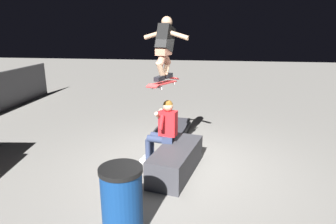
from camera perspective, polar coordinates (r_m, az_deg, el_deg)
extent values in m
plane|color=gray|center=(6.04, 2.13, -10.47)|extent=(40.00, 40.00, 0.00)
cube|color=#38383D|center=(5.67, 1.59, -9.35)|extent=(1.70, 0.95, 0.52)
cube|color=#2D3856|center=(5.86, 0.00, -5.08)|extent=(0.32, 0.20, 0.12)
cube|color=red|center=(5.76, 0.00, -2.20)|extent=(0.27, 0.37, 0.50)
sphere|color=tan|center=(5.66, 0.00, 1.17)|extent=(0.20, 0.20, 0.20)
sphere|color=brown|center=(5.65, 0.00, 1.36)|extent=(0.19, 0.19, 0.19)
cylinder|color=red|center=(5.57, -1.29, -2.01)|extent=(0.20, 0.12, 0.29)
cylinder|color=tan|center=(5.65, -1.94, -0.70)|extent=(0.25, 0.12, 0.19)
cylinder|color=red|center=(5.93, 0.12, -0.88)|extent=(0.20, 0.12, 0.29)
cylinder|color=tan|center=(5.86, -1.06, -0.06)|extent=(0.25, 0.12, 0.19)
cylinder|color=#2D3856|center=(5.86, -2.15, -5.32)|extent=(0.22, 0.42, 0.14)
cylinder|color=#2D3856|center=(6.04, -3.90, -7.55)|extent=(0.11, 0.11, 0.48)
cube|color=white|center=(6.16, -4.28, -9.54)|extent=(0.15, 0.28, 0.08)
cylinder|color=#2D3856|center=(6.01, -1.50, -4.73)|extent=(0.22, 0.42, 0.14)
cylinder|color=#2D3856|center=(6.19, -3.22, -6.93)|extent=(0.11, 0.11, 0.48)
cube|color=white|center=(6.30, -3.60, -8.89)|extent=(0.15, 0.28, 0.08)
cube|color=#B72D2D|center=(5.50, -0.84, 5.67)|extent=(0.82, 0.42, 0.07)
cube|color=#B72D2D|center=(5.90, 1.06, 6.57)|extent=(0.17, 0.23, 0.06)
cube|color=#B72D2D|center=(5.10, -3.02, 5.06)|extent=(0.17, 0.23, 0.05)
cube|color=#99999E|center=(5.76, 0.37, 5.88)|extent=(0.11, 0.17, 0.03)
cylinder|color=white|center=(5.80, -0.44, 5.70)|extent=(0.06, 0.04, 0.05)
cylinder|color=white|center=(5.73, 1.19, 5.57)|extent=(0.06, 0.04, 0.05)
cube|color=#99999E|center=(5.26, -2.15, 4.90)|extent=(0.11, 0.17, 0.03)
cylinder|color=white|center=(5.31, -3.02, 4.71)|extent=(0.06, 0.04, 0.05)
cylinder|color=white|center=(5.23, -1.27, 4.55)|extent=(0.06, 0.04, 0.05)
cube|color=black|center=(5.64, -0.05, 7.07)|extent=(0.28, 0.17, 0.08)
cube|color=black|center=(5.32, -1.68, 6.51)|extent=(0.28, 0.17, 0.08)
cylinder|color=tan|center=(5.57, -0.28, 8.61)|extent=(0.26, 0.16, 0.31)
cylinder|color=#925E49|center=(5.49, -0.61, 10.60)|extent=(0.36, 0.22, 0.33)
cylinder|color=tan|center=(5.35, -1.44, 8.29)|extent=(0.26, 0.16, 0.31)
cylinder|color=#925E49|center=(5.39, -1.11, 10.50)|extent=(0.36, 0.22, 0.33)
cube|color=#925E49|center=(5.43, -0.86, 11.60)|extent=(0.34, 0.28, 0.12)
cube|color=black|center=(5.49, -0.50, 14.16)|extent=(0.50, 0.34, 0.52)
sphere|color=tan|center=(5.54, -0.23, 17.07)|extent=(0.20, 0.20, 0.20)
cylinder|color=tan|center=(5.60, -2.52, 14.79)|extent=(0.21, 0.45, 0.19)
cylinder|color=tan|center=(5.41, 1.77, 14.76)|extent=(0.21, 0.45, 0.19)
cube|color=#28282D|center=(7.89, 0.95, -3.68)|extent=(1.11, 0.88, 0.06)
cube|color=#28282D|center=(7.87, 0.95, -3.26)|extent=(1.07, 0.87, 0.35)
cube|color=#28282D|center=(7.93, -1.77, -3.19)|extent=(0.93, 0.15, 0.17)
cube|color=#28282D|center=(7.84, 3.69, -3.44)|extent=(0.93, 0.15, 0.17)
cylinder|color=navy|center=(4.11, -8.88, -17.11)|extent=(0.55, 0.55, 0.92)
cylinder|color=black|center=(3.87, -9.20, -11.02)|extent=(0.57, 0.57, 0.06)
cylinder|color=slate|center=(13.41, -22.74, 5.99)|extent=(0.05, 0.05, 1.28)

